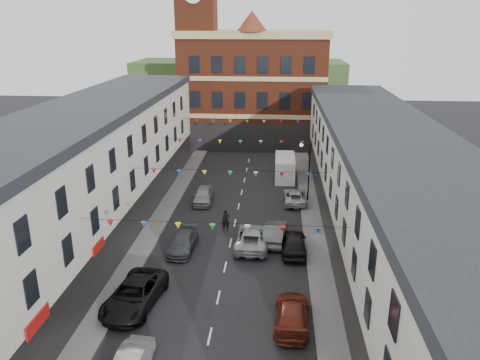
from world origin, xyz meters
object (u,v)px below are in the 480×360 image
(car_left_c, at_px, (135,294))
(car_right_e, at_px, (275,232))
(street_lamp, at_px, (307,164))
(car_right_f, at_px, (295,197))
(car_left_d, at_px, (183,242))
(car_right_d, at_px, (294,243))
(moving_car, at_px, (252,237))
(pedestrian, at_px, (226,220))
(car_left_e, at_px, (203,195))
(car_right_c, at_px, (292,313))
(white_van, at_px, (285,168))

(car_left_c, relative_size, car_right_e, 1.24)
(street_lamp, bearing_deg, car_right_f, -150.35)
(street_lamp, height_order, car_left_d, street_lamp)
(car_right_d, height_order, moving_car, car_right_d)
(car_right_f, bearing_deg, pedestrian, 47.81)
(car_left_e, distance_m, car_right_d, 13.28)
(car_left_c, bearing_deg, car_right_e, 56.05)
(car_left_d, height_order, moving_car, moving_car)
(car_right_c, xyz_separation_m, car_right_e, (-1.10, 11.05, 0.06))
(car_left_d, height_order, pedestrian, pedestrian)
(car_right_e, height_order, moving_car, car_right_e)
(car_right_d, bearing_deg, moving_car, -14.15)
(car_left_d, relative_size, car_left_e, 1.05)
(car_left_e, bearing_deg, car_left_d, -91.76)
(car_left_e, xyz_separation_m, moving_car, (5.40, -9.23, 0.04))
(street_lamp, distance_m, car_right_d, 11.75)
(car_left_d, height_order, white_van, white_van)
(car_left_c, distance_m, car_right_d, 13.04)
(car_left_e, height_order, car_right_c, car_left_e)
(street_lamp, relative_size, moving_car, 1.06)
(car_right_d, height_order, white_van, white_van)
(car_right_f, distance_m, pedestrian, 9.36)
(street_lamp, height_order, car_right_f, street_lamp)
(car_left_c, distance_m, car_right_f, 21.55)
(car_right_e, xyz_separation_m, moving_car, (-1.80, -1.01, -0.00))
(car_right_d, xyz_separation_m, pedestrian, (-5.71, 3.56, 0.14))
(car_left_d, distance_m, car_right_c, 12.18)
(car_right_d, height_order, pedestrian, pedestrian)
(car_right_c, relative_size, moving_car, 0.89)
(car_left_c, distance_m, car_left_e, 18.22)
(car_right_c, bearing_deg, car_right_f, -89.33)
(street_lamp, relative_size, car_right_d, 1.26)
(street_lamp, bearing_deg, white_van, 105.56)
(car_right_d, bearing_deg, car_right_c, 87.47)
(white_van, bearing_deg, car_left_d, -113.67)
(car_right_f, bearing_deg, car_left_e, 2.40)
(car_right_e, relative_size, car_right_f, 1.02)
(car_left_c, xyz_separation_m, car_right_e, (8.74, 9.94, -0.04))
(car_left_c, height_order, car_right_c, car_left_c)
(street_lamp, height_order, car_left_c, street_lamp)
(street_lamp, distance_m, car_right_c, 20.78)
(street_lamp, relative_size, car_left_d, 1.30)
(car_right_c, height_order, pedestrian, pedestrian)
(car_right_c, height_order, car_right_e, car_right_e)
(car_right_f, xyz_separation_m, white_van, (-0.94, 7.74, 0.61))
(car_left_c, bearing_deg, car_right_c, 0.94)
(car_left_d, xyz_separation_m, pedestrian, (2.99, 3.88, 0.29))
(car_right_e, height_order, white_van, white_van)
(car_left_c, bearing_deg, street_lamp, 66.24)
(car_left_d, xyz_separation_m, car_right_e, (7.22, 2.15, 0.12))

